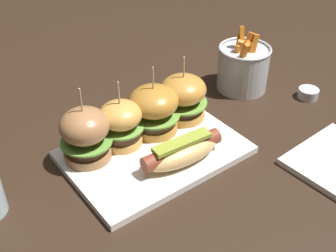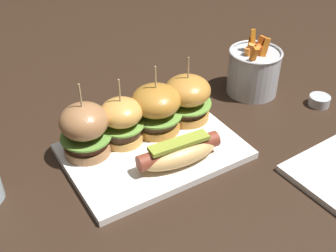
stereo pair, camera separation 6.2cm
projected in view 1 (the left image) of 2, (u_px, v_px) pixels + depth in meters
The scene contains 9 objects.
ground_plane at pixel (154, 155), 0.82m from camera, with size 3.00×3.00×0.00m, color black.
platter_main at pixel (154, 152), 0.82m from camera, with size 0.33×0.23×0.01m, color white.
hot_dog at pixel (182, 151), 0.77m from camera, with size 0.16×0.07×0.05m.
slider_far_left at pixel (86, 134), 0.76m from camera, with size 0.09×0.09×0.15m.
slider_center_left at pixel (121, 123), 0.80m from camera, with size 0.09×0.09×0.13m.
slider_center_right at pixel (154, 109), 0.84m from camera, with size 0.10×0.10×0.14m.
slider_far_right at pixel (183, 97), 0.87m from camera, with size 0.10×0.10×0.14m.
fries_bucket at pixel (243, 67), 0.99m from camera, with size 0.12×0.12×0.15m.
sauce_ramekin at pixel (308, 93), 0.98m from camera, with size 0.05×0.05×0.02m.
Camera 1 is at (-0.36, -0.52, 0.52)m, focal length 46.05 mm.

